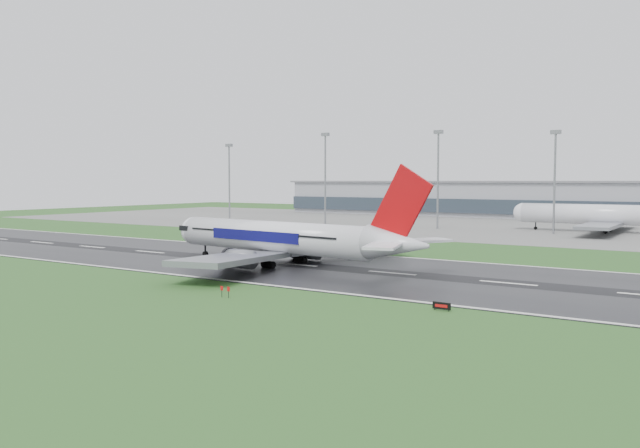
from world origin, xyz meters
The scene contains 11 objects.
ground centered at (0.00, 0.00, 0.00)m, with size 520.00×520.00×0.00m, color #23501D.
runway centered at (0.00, 0.00, 0.05)m, with size 400.00×45.00×0.10m, color black.
apron centered at (0.00, 125.00, 0.04)m, with size 400.00×130.00×0.08m, color slate.
terminal centered at (0.00, 185.00, 7.50)m, with size 240.00×36.00×15.00m, color gray.
main_airliner centered at (-0.47, -2.09, 8.90)m, with size 59.63×56.79×17.61m, color white, non-canonical shape.
parked_airliner centered at (34.63, 114.19, 8.81)m, with size 59.60×55.49×17.47m, color silver, non-canonical shape.
runway_sign centered at (39.60, -25.16, 0.52)m, with size 2.30×0.26×1.04m, color black, non-canonical shape.
floodmast_0 centered at (-104.41, 100.00, 14.72)m, with size 0.64×0.64×29.44m, color gray.
floodmast_1 centered at (-58.34, 100.00, 15.99)m, with size 0.64×0.64×31.98m, color gray.
floodmast_2 centered at (-14.44, 100.00, 15.54)m, with size 0.64×0.64×31.08m, color gray.
floodmast_3 centered at (22.51, 100.00, 14.78)m, with size 0.64×0.64×29.56m, color gray.
Camera 1 is at (70.42, -99.07, 15.90)m, focal length 36.53 mm.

